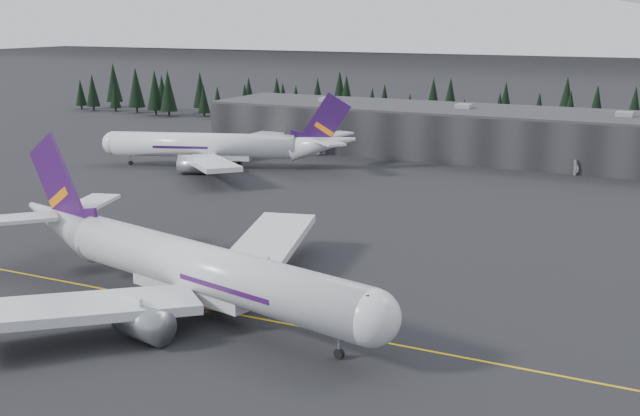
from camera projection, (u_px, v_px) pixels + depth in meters
The scene contains 8 objects.
ground at pixel (249, 310), 101.20m from camera, with size 1400.00×1400.00×0.00m, color black.
taxiline at pixel (241, 315), 99.46m from camera, with size 400.00×0.40×0.02m, color gold.
terminal at pixel (500, 134), 208.47m from camera, with size 160.00×30.00×12.60m.
treeline at pixel (531, 114), 240.38m from camera, with size 360.00×20.00×15.00m, color black.
jet_main at pixel (179, 263), 101.64m from camera, with size 66.76×60.95×19.92m.
jet_parked at pixel (225, 146), 195.76m from camera, with size 61.88×55.62×18.73m.
gse_vehicle_a at pixel (317, 152), 214.19m from camera, with size 2.48×5.39×1.50m, color silver.
gse_vehicle_b at pixel (576, 173), 187.01m from camera, with size 1.51×3.76×1.28m, color #BABBBD.
Camera 1 is at (50.67, -81.35, 36.11)m, focal length 45.00 mm.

